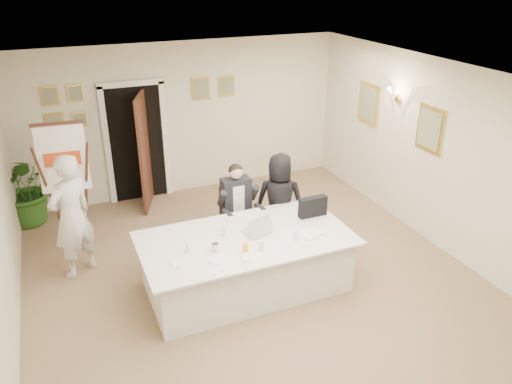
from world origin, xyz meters
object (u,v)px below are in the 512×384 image
object	(u,v)px
seated_man	(237,206)
steel_jug	(215,248)
oj_glass	(246,248)
potted_palm	(27,188)
laptop	(257,222)
standing_woman	(280,201)
conference_table	(246,262)
laptop_bag	(313,207)
paper_stack	(312,234)
standing_man	(72,217)
flip_chart	(69,192)

from	to	relation	value
seated_man	steel_jug	bearing A→B (deg)	-126.75
oj_glass	steel_jug	world-z (taller)	oj_glass
potted_palm	laptop	world-z (taller)	potted_palm
potted_palm	oj_glass	size ratio (longest dim) A/B	9.64
oj_glass	standing_woman	bearing A→B (deg)	49.23
conference_table	laptop_bag	bearing A→B (deg)	10.42
paper_stack	steel_jug	distance (m)	1.30
steel_jug	standing_man	bearing A→B (deg)	137.78
standing_man	paper_stack	size ratio (longest dim) A/B	6.09
laptop	laptop_bag	xyz separation A→B (m)	(0.89, 0.11, 0.00)
flip_chart	standing_man	world-z (taller)	flip_chart
conference_table	seated_man	distance (m)	1.13
laptop	oj_glass	size ratio (longest dim) A/B	2.89
seated_man	potted_palm	bearing A→B (deg)	139.21
laptop	standing_man	bearing A→B (deg)	136.96
conference_table	paper_stack	world-z (taller)	paper_stack
steel_jug	laptop	bearing A→B (deg)	21.79
standing_woman	seated_man	bearing A→B (deg)	9.47
potted_palm	laptop	distance (m)	4.19
standing_woman	potted_palm	xyz separation A→B (m)	(-3.54, 2.30, -0.12)
seated_man	laptop_bag	size ratio (longest dim) A/B	3.36
flip_chart	potted_palm	distance (m)	1.28
seated_man	steel_jug	xyz separation A→B (m)	(-0.76, -1.23, 0.14)
potted_palm	laptop_bag	xyz separation A→B (m)	(3.74, -2.96, 0.29)
conference_table	laptop_bag	world-z (taller)	laptop_bag
laptop_bag	potted_palm	bearing A→B (deg)	141.68
laptop_bag	oj_glass	xyz separation A→B (m)	(-1.23, -0.54, -0.08)
seated_man	oj_glass	size ratio (longest dim) A/B	10.55
laptop_bag	conference_table	bearing A→B (deg)	-169.56
flip_chart	steel_jug	world-z (taller)	flip_chart
potted_palm	steel_jug	world-z (taller)	potted_palm
steel_jug	laptop_bag	bearing A→B (deg)	13.55
potted_palm	paper_stack	world-z (taller)	potted_palm
standing_woman	laptop_bag	size ratio (longest dim) A/B	3.67
standing_man	oj_glass	bearing A→B (deg)	105.49
standing_woman	paper_stack	bearing A→B (deg)	113.64
standing_man	laptop	distance (m)	2.52
conference_table	standing_woman	size ratio (longest dim) A/B	1.84
flip_chart	laptop	size ratio (longest dim) A/B	5.22
standing_man	potted_palm	distance (m)	2.02
seated_man	standing_woman	bearing A→B (deg)	-22.85
flip_chart	laptop	bearing A→B (deg)	-41.75
seated_man	standing_woman	size ratio (longest dim) A/B	0.92
flip_chart	paper_stack	size ratio (longest dim) A/B	6.69
standing_man	laptop_bag	world-z (taller)	standing_man
laptop	seated_man	bearing A→B (deg)	69.16
standing_man	seated_man	bearing A→B (deg)	140.41
flip_chart	standing_woman	size ratio (longest dim) A/B	1.31
paper_stack	conference_table	bearing A→B (deg)	161.73
standing_woman	conference_table	bearing A→B (deg)	71.06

